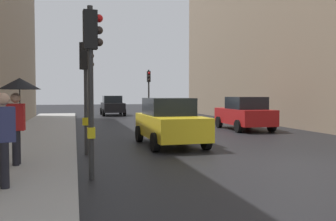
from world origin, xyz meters
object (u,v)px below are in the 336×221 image
object	(u,v)px
car_dark_suv	(112,106)
pedestrian_with_grey_backpack	(1,134)
traffic_light_far_median	(149,85)
traffic_light_near_right	(86,75)
car_red_sedan	(244,113)
traffic_light_near_left	(92,61)
car_yellow_taxi	(170,122)
pedestrian_with_umbrella	(19,97)

from	to	relation	value
car_dark_suv	pedestrian_with_grey_backpack	distance (m)	26.18
traffic_light_far_median	traffic_light_near_right	size ratio (longest dim) A/B	1.05
car_red_sedan	pedestrian_with_grey_backpack	xyz separation A→B (m)	(-10.08, -10.43, 0.29)
traffic_light_near_left	car_red_sedan	xyz separation A→B (m)	(8.38, 9.54, -1.76)
car_yellow_taxi	pedestrian_with_grey_backpack	distance (m)	7.49
traffic_light_near_right	car_yellow_taxi	bearing A→B (deg)	25.10
car_dark_suv	pedestrian_with_grey_backpack	world-z (taller)	pedestrian_with_grey_backpack
traffic_light_far_median	traffic_light_near_right	world-z (taller)	traffic_light_far_median
car_dark_suv	car_red_sedan	bearing A→B (deg)	-70.46
traffic_light_near_right	car_yellow_taxi	distance (m)	3.74
car_red_sedan	pedestrian_with_umbrella	bearing A→B (deg)	-141.02
traffic_light_far_median	car_dark_suv	distance (m)	6.04
traffic_light_near_right	traffic_light_near_left	bearing A→B (deg)	-89.96
traffic_light_near_left	traffic_light_near_right	size ratio (longest dim) A/B	1.06
car_red_sedan	traffic_light_far_median	bearing A→B (deg)	107.53
traffic_light_near_left	car_red_sedan	size ratio (longest dim) A/B	0.90
pedestrian_with_umbrella	car_yellow_taxi	bearing A→B (deg)	36.48
traffic_light_far_median	car_yellow_taxi	bearing A→B (deg)	-98.40
traffic_light_near_right	pedestrian_with_umbrella	xyz separation A→B (m)	(-1.70, -2.08, -0.65)
traffic_light_near_left	traffic_light_near_right	world-z (taller)	traffic_light_near_left
pedestrian_with_grey_backpack	traffic_light_near_left	bearing A→B (deg)	27.68
car_dark_suv	pedestrian_with_grey_backpack	bearing A→B (deg)	-100.21
traffic_light_far_median	traffic_light_near_left	bearing A→B (deg)	-104.93
traffic_light_near_left	pedestrian_with_umbrella	size ratio (longest dim) A/B	1.79
traffic_light_near_left	car_red_sedan	world-z (taller)	traffic_light_near_left
traffic_light_near_right	car_red_sedan	world-z (taller)	traffic_light_near_right
traffic_light_near_left	pedestrian_with_grey_backpack	size ratio (longest dim) A/B	2.16
car_dark_suv	pedestrian_with_grey_backpack	xyz separation A→B (m)	(-4.64, -25.76, 0.29)
car_red_sedan	pedestrian_with_grey_backpack	size ratio (longest dim) A/B	2.41
pedestrian_with_umbrella	car_dark_suv	bearing A→B (deg)	78.83
pedestrian_with_umbrella	pedestrian_with_grey_backpack	bearing A→B (deg)	-90.03
traffic_light_near_right	car_red_sedan	xyz separation A→B (m)	(8.38, 6.07, -1.61)
car_yellow_taxi	pedestrian_with_umbrella	size ratio (longest dim) A/B	1.98
traffic_light_near_left	car_dark_suv	bearing A→B (deg)	83.26
traffic_light_near_right	pedestrian_with_umbrella	world-z (taller)	traffic_light_near_right
traffic_light_near_left	traffic_light_near_right	xyz separation A→B (m)	(-0.00, 3.47, -0.15)
car_red_sedan	pedestrian_with_umbrella	distance (m)	13.00
car_red_sedan	traffic_light_near_right	bearing A→B (deg)	-144.07
car_yellow_taxi	car_dark_suv	bearing A→B (deg)	90.32
traffic_light_far_median	traffic_light_near_left	world-z (taller)	traffic_light_near_left
pedestrian_with_grey_backpack	car_yellow_taxi	bearing A→B (deg)	50.62
traffic_light_near_left	car_yellow_taxi	distance (m)	6.03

